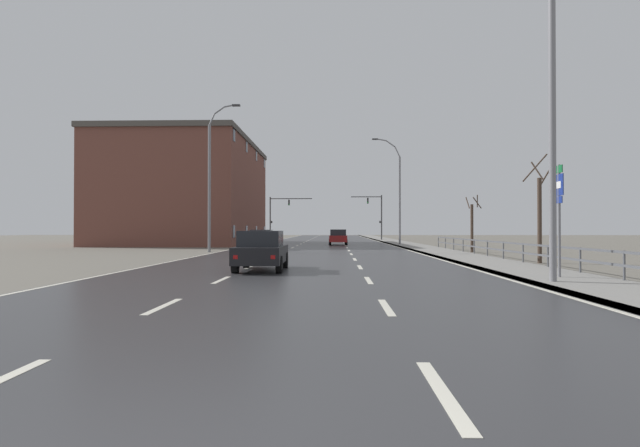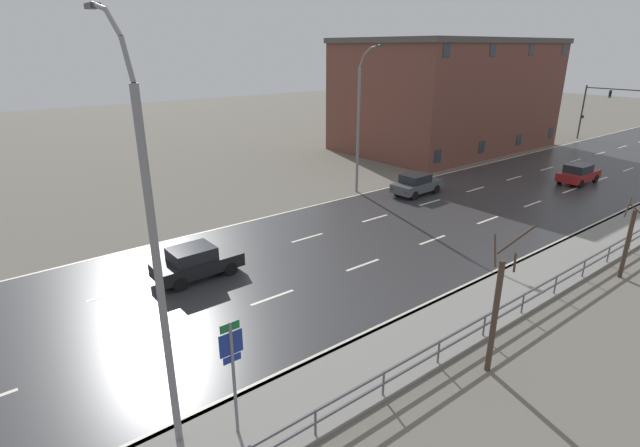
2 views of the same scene
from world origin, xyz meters
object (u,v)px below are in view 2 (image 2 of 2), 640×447
object	(u,v)px
highway_sign	(233,365)
car_far_right	(196,262)
street_lamp_left_bank	(360,123)
car_distant	(417,184)
traffic_signal_left	(594,104)
car_mid_centre	(578,173)
street_lamp_foreground	(154,258)
brick_building	(447,94)

from	to	relation	value
highway_sign	car_far_right	xyz separation A→B (m)	(-9.98, 3.39, -1.56)
street_lamp_left_bank	car_distant	distance (m)	6.15
street_lamp_left_bank	traffic_signal_left	xyz separation A→B (m)	(0.72, 36.01, -1.02)
car_far_right	street_lamp_left_bank	bearing A→B (deg)	109.65
car_far_right	car_mid_centre	bearing A→B (deg)	83.27
street_lamp_foreground	car_mid_centre	xyz separation A→B (m)	(-5.81, 36.07, -4.73)
street_lamp_foreground	street_lamp_left_bank	world-z (taller)	street_lamp_foreground
car_mid_centre	car_far_right	xyz separation A→B (m)	(-3.22, -31.29, 0.00)
car_mid_centre	brick_building	xyz separation A→B (m)	(-16.42, 3.79, 4.79)
highway_sign	brick_building	distance (m)	45.03
traffic_signal_left	car_far_right	xyz separation A→B (m)	(5.15, -51.71, -3.33)
car_far_right	traffic_signal_left	bearing A→B (deg)	94.83
street_lamp_left_bank	highway_sign	world-z (taller)	street_lamp_left_bank
street_lamp_left_bank	brick_building	size ratio (longest dim) A/B	0.47
street_lamp_left_bank	car_distant	bearing A→B (deg)	43.50
car_mid_centre	street_lamp_foreground	bearing A→B (deg)	-80.77
street_lamp_foreground	highway_sign	bearing A→B (deg)	55.76
traffic_signal_left	car_mid_centre	distance (m)	22.32
highway_sign	street_lamp_left_bank	bearing A→B (deg)	129.71
car_distant	street_lamp_foreground	bearing A→B (deg)	-66.01
street_lamp_left_bank	car_distant	xyz separation A→B (m)	(3.15, 2.99, -4.35)
street_lamp_left_bank	highway_sign	distance (m)	24.98
street_lamp_left_bank	car_far_right	world-z (taller)	street_lamp_left_bank
car_mid_centre	highway_sign	bearing A→B (deg)	-78.89
street_lamp_foreground	traffic_signal_left	size ratio (longest dim) A/B	1.84
street_lamp_foreground	car_distant	bearing A→B (deg)	116.60
traffic_signal_left	brick_building	bearing A→B (deg)	-115.82
brick_building	street_lamp_left_bank	bearing A→B (deg)	-69.28
street_lamp_foreground	car_mid_centre	world-z (taller)	street_lamp_foreground
highway_sign	car_mid_centre	size ratio (longest dim) A/B	0.90
traffic_signal_left	car_mid_centre	xyz separation A→B (m)	(8.37, -20.42, -3.33)
street_lamp_foreground	traffic_signal_left	bearing A→B (deg)	104.09
car_distant	car_far_right	distance (m)	18.89
street_lamp_left_bank	highway_sign	xyz separation A→B (m)	(15.86, -19.09, -2.79)
street_lamp_foreground	car_distant	size ratio (longest dim) A/B	2.71
traffic_signal_left	brick_building	size ratio (longest dim) A/B	0.28
brick_building	street_lamp_foreground	bearing A→B (deg)	-60.85
traffic_signal_left	brick_building	distance (m)	18.54
car_distant	brick_building	distance (m)	20.03
highway_sign	car_distant	xyz separation A→B (m)	(-12.71, 22.08, -1.56)
street_lamp_foreground	car_far_right	world-z (taller)	street_lamp_foreground
street_lamp_left_bank	car_mid_centre	distance (m)	18.56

